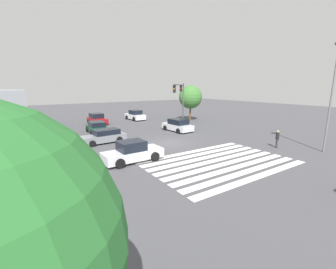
{
  "coord_description": "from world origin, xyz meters",
  "views": [
    {
      "loc": [
        -12.19,
        -18.55,
        5.66
      ],
      "look_at": [
        0.0,
        0.0,
        0.88
      ],
      "focal_mm": 24.0,
      "sensor_mm": 36.0,
      "label": 1
    }
  ],
  "objects_px": {
    "street_light_pole_a": "(333,90)",
    "tree_corner_a": "(190,97)",
    "car_0": "(97,119)",
    "car_4": "(97,128)",
    "car_1": "(133,152)",
    "car_5": "(178,125)",
    "car_2": "(135,115)",
    "car_3": "(104,136)",
    "traffic_signal_mast": "(181,95)",
    "pedestrian": "(277,138)"
  },
  "relations": [
    {
      "from": "car_1",
      "to": "pedestrian",
      "type": "height_order",
      "value": "pedestrian"
    },
    {
      "from": "car_5",
      "to": "street_light_pole_a",
      "type": "distance_m",
      "value": 16.29
    },
    {
      "from": "car_0",
      "to": "car_1",
      "type": "relative_size",
      "value": 0.97
    },
    {
      "from": "car_3",
      "to": "car_0",
      "type": "bearing_deg",
      "value": -107.3
    },
    {
      "from": "car_5",
      "to": "street_light_pole_a",
      "type": "bearing_deg",
      "value": -164.55
    },
    {
      "from": "car_5",
      "to": "pedestrian",
      "type": "bearing_deg",
      "value": -169.51
    },
    {
      "from": "car_1",
      "to": "car_2",
      "type": "distance_m",
      "value": 22.04
    },
    {
      "from": "car_1",
      "to": "car_3",
      "type": "xyz_separation_m",
      "value": [
        0.0,
        6.98,
        -0.07
      ]
    },
    {
      "from": "car_1",
      "to": "street_light_pole_a",
      "type": "relative_size",
      "value": 0.51
    },
    {
      "from": "car_2",
      "to": "car_5",
      "type": "distance_m",
      "value": 12.04
    },
    {
      "from": "car_0",
      "to": "car_3",
      "type": "bearing_deg",
      "value": -15.55
    },
    {
      "from": "traffic_signal_mast",
      "to": "car_1",
      "type": "relative_size",
      "value": 1.32
    },
    {
      "from": "car_0",
      "to": "car_4",
      "type": "distance_m",
      "value": 7.35
    },
    {
      "from": "car_5",
      "to": "tree_corner_a",
      "type": "distance_m",
      "value": 9.69
    },
    {
      "from": "car_5",
      "to": "street_light_pole_a",
      "type": "relative_size",
      "value": 0.49
    },
    {
      "from": "car_2",
      "to": "car_1",
      "type": "bearing_deg",
      "value": 151.5
    },
    {
      "from": "car_0",
      "to": "tree_corner_a",
      "type": "relative_size",
      "value": 0.77
    },
    {
      "from": "car_1",
      "to": "car_2",
      "type": "xyz_separation_m",
      "value": [
        9.56,
        19.86,
        0.04
      ]
    },
    {
      "from": "pedestrian",
      "to": "street_light_pole_a",
      "type": "bearing_deg",
      "value": 169.24
    },
    {
      "from": "car_0",
      "to": "car_1",
      "type": "bearing_deg",
      "value": -10.92
    },
    {
      "from": "car_3",
      "to": "street_light_pole_a",
      "type": "distance_m",
      "value": 21.04
    },
    {
      "from": "tree_corner_a",
      "to": "car_0",
      "type": "bearing_deg",
      "value": 158.57
    },
    {
      "from": "traffic_signal_mast",
      "to": "car_5",
      "type": "distance_m",
      "value": 4.23
    },
    {
      "from": "traffic_signal_mast",
      "to": "car_3",
      "type": "bearing_deg",
      "value": -33.88
    },
    {
      "from": "car_0",
      "to": "car_5",
      "type": "relative_size",
      "value": 1.01
    },
    {
      "from": "car_1",
      "to": "street_light_pole_a",
      "type": "xyz_separation_m",
      "value": [
        15.09,
        -6.91,
        4.63
      ]
    },
    {
      "from": "car_4",
      "to": "traffic_signal_mast",
      "type": "bearing_deg",
      "value": 76.57
    },
    {
      "from": "car_2",
      "to": "car_4",
      "type": "distance_m",
      "value": 11.56
    },
    {
      "from": "traffic_signal_mast",
      "to": "car_2",
      "type": "distance_m",
      "value": 11.42
    },
    {
      "from": "car_3",
      "to": "pedestrian",
      "type": "distance_m",
      "value": 16.85
    },
    {
      "from": "car_0",
      "to": "car_4",
      "type": "height_order",
      "value": "car_0"
    },
    {
      "from": "car_5",
      "to": "car_3",
      "type": "bearing_deg",
      "value": 90.83
    },
    {
      "from": "car_4",
      "to": "car_5",
      "type": "xyz_separation_m",
      "value": [
        9.03,
        -4.43,
        0.07
      ]
    },
    {
      "from": "car_0",
      "to": "car_5",
      "type": "distance_m",
      "value": 13.46
    },
    {
      "from": "car_0",
      "to": "traffic_signal_mast",
      "type": "bearing_deg",
      "value": 37.47
    },
    {
      "from": "car_1",
      "to": "car_3",
      "type": "relative_size",
      "value": 1.0
    },
    {
      "from": "car_0",
      "to": "street_light_pole_a",
      "type": "bearing_deg",
      "value": 22.53
    },
    {
      "from": "car_4",
      "to": "car_1",
      "type": "bearing_deg",
      "value": -1.22
    },
    {
      "from": "car_2",
      "to": "car_5",
      "type": "relative_size",
      "value": 1.0
    },
    {
      "from": "traffic_signal_mast",
      "to": "tree_corner_a",
      "type": "distance_m",
      "value": 7.18
    },
    {
      "from": "car_4",
      "to": "car_2",
      "type": "bearing_deg",
      "value": 133.92
    },
    {
      "from": "street_light_pole_a",
      "to": "tree_corner_a",
      "type": "relative_size",
      "value": 1.56
    },
    {
      "from": "car_0",
      "to": "car_4",
      "type": "bearing_deg",
      "value": -18.42
    },
    {
      "from": "car_4",
      "to": "car_5",
      "type": "distance_m",
      "value": 10.06
    },
    {
      "from": "traffic_signal_mast",
      "to": "tree_corner_a",
      "type": "xyz_separation_m",
      "value": [
        5.44,
        4.65,
        -0.56
      ]
    },
    {
      "from": "traffic_signal_mast",
      "to": "car_4",
      "type": "height_order",
      "value": "traffic_signal_mast"
    },
    {
      "from": "traffic_signal_mast",
      "to": "car_0",
      "type": "relative_size",
      "value": 1.36
    },
    {
      "from": "car_5",
      "to": "pedestrian",
      "type": "height_order",
      "value": "pedestrian"
    },
    {
      "from": "car_0",
      "to": "car_4",
      "type": "relative_size",
      "value": 1.01
    },
    {
      "from": "car_3",
      "to": "street_light_pole_a",
      "type": "bearing_deg",
      "value": 133.17
    }
  ]
}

